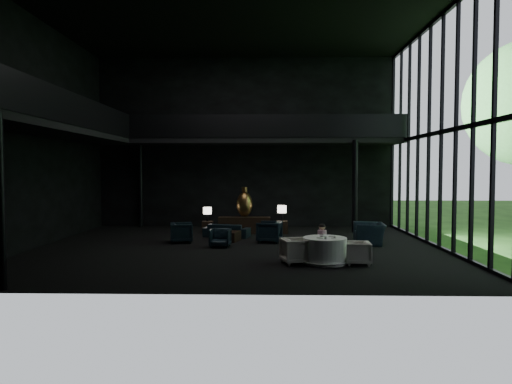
{
  "coord_description": "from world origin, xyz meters",
  "views": [
    {
      "loc": [
        1.01,
        -15.75,
        2.72
      ],
      "look_at": [
        0.61,
        0.5,
        1.92
      ],
      "focal_mm": 32.0,
      "sensor_mm": 36.0,
      "label": 1
    }
  ],
  "objects_px": {
    "side_table_right": "(282,227)",
    "table_lamp_right": "(282,210)",
    "table_lamp_left": "(207,211)",
    "child": "(322,233)",
    "sofa": "(227,229)",
    "lounge_armchair_west": "(182,231)",
    "dining_chair_north": "(317,247)",
    "window_armchair": "(369,228)",
    "dining_chair_east": "(357,253)",
    "lounge_armchair_south": "(220,238)",
    "lounge_armchair_east": "(269,229)",
    "console": "(244,225)",
    "bronze_urn": "(245,204)",
    "dining_chair_west": "(296,249)",
    "side_table_left": "(208,227)",
    "dining_table": "(325,252)",
    "coffee_table": "(228,236)"
  },
  "relations": [
    {
      "from": "table_lamp_right",
      "to": "dining_chair_east",
      "type": "xyz_separation_m",
      "value": [
        1.96,
        -6.44,
        -0.66
      ]
    },
    {
      "from": "console",
      "to": "bronze_urn",
      "type": "xyz_separation_m",
      "value": [
        0.0,
        0.17,
        0.89
      ]
    },
    {
      "from": "lounge_armchair_east",
      "to": "dining_chair_west",
      "type": "relative_size",
      "value": 1.14
    },
    {
      "from": "side_table_left",
      "to": "sofa",
      "type": "height_order",
      "value": "sofa"
    },
    {
      "from": "table_lamp_left",
      "to": "lounge_armchair_east",
      "type": "height_order",
      "value": "table_lamp_left"
    },
    {
      "from": "side_table_right",
      "to": "sofa",
      "type": "xyz_separation_m",
      "value": [
        -2.27,
        -1.04,
        0.05
      ]
    },
    {
      "from": "dining_table",
      "to": "lounge_armchair_east",
      "type": "bearing_deg",
      "value": 112.81
    },
    {
      "from": "lounge_armchair_west",
      "to": "dining_chair_west",
      "type": "relative_size",
      "value": 1.02
    },
    {
      "from": "side_table_right",
      "to": "window_armchair",
      "type": "bearing_deg",
      "value": -41.68
    },
    {
      "from": "side_table_left",
      "to": "dining_chair_east",
      "type": "height_order",
      "value": "dining_chair_east"
    },
    {
      "from": "window_armchair",
      "to": "dining_table",
      "type": "height_order",
      "value": "window_armchair"
    },
    {
      "from": "side_table_right",
      "to": "lounge_armchair_south",
      "type": "height_order",
      "value": "lounge_armchair_south"
    },
    {
      "from": "bronze_urn",
      "to": "coffee_table",
      "type": "height_order",
      "value": "bronze_urn"
    },
    {
      "from": "sofa",
      "to": "lounge_armchair_south",
      "type": "height_order",
      "value": "lounge_armchair_south"
    },
    {
      "from": "bronze_urn",
      "to": "window_armchair",
      "type": "distance_m",
      "value": 5.53
    },
    {
      "from": "lounge_armchair_south",
      "to": "lounge_armchair_east",
      "type": "bearing_deg",
      "value": 37.41
    },
    {
      "from": "dining_chair_west",
      "to": "bronze_urn",
      "type": "bearing_deg",
      "value": 1.08
    },
    {
      "from": "table_lamp_left",
      "to": "child",
      "type": "distance_m",
      "value": 6.87
    },
    {
      "from": "lounge_armchair_west",
      "to": "dining_chair_east",
      "type": "relative_size",
      "value": 1.28
    },
    {
      "from": "console",
      "to": "dining_chair_north",
      "type": "height_order",
      "value": "console"
    },
    {
      "from": "dining_chair_west",
      "to": "table_lamp_left",
      "type": "bearing_deg",
      "value": 13.36
    },
    {
      "from": "lounge_armchair_west",
      "to": "dining_chair_north",
      "type": "distance_m",
      "value": 5.49
    },
    {
      "from": "lounge_armchair_east",
      "to": "lounge_armchair_south",
      "type": "distance_m",
      "value": 2.05
    },
    {
      "from": "dining_chair_east",
      "to": "window_armchair",
      "type": "bearing_deg",
      "value": 165.5
    },
    {
      "from": "coffee_table",
      "to": "dining_chair_north",
      "type": "bearing_deg",
      "value": -46.4
    },
    {
      "from": "bronze_urn",
      "to": "child",
      "type": "xyz_separation_m",
      "value": [
        2.67,
        -5.37,
        -0.5
      ]
    },
    {
      "from": "side_table_right",
      "to": "lounge_armchair_south",
      "type": "distance_m",
      "value": 4.15
    },
    {
      "from": "console",
      "to": "lounge_armchair_east",
      "type": "distance_m",
      "value": 2.56
    },
    {
      "from": "bronze_urn",
      "to": "window_armchair",
      "type": "height_order",
      "value": "bronze_urn"
    },
    {
      "from": "lounge_armchair_west",
      "to": "lounge_armchair_south",
      "type": "bearing_deg",
      "value": -133.74
    },
    {
      "from": "side_table_right",
      "to": "window_armchair",
      "type": "relative_size",
      "value": 0.4
    },
    {
      "from": "side_table_right",
      "to": "table_lamp_right",
      "type": "bearing_deg",
      "value": 90.0
    },
    {
      "from": "table_lamp_right",
      "to": "lounge_armchair_south",
      "type": "bearing_deg",
      "value": -122.23
    },
    {
      "from": "coffee_table",
      "to": "dining_chair_east",
      "type": "height_order",
      "value": "dining_chair_east"
    },
    {
      "from": "table_lamp_right",
      "to": "coffee_table",
      "type": "bearing_deg",
      "value": -133.76
    },
    {
      "from": "table_lamp_right",
      "to": "sofa",
      "type": "relative_size",
      "value": 0.4
    },
    {
      "from": "lounge_armchair_east",
      "to": "child",
      "type": "bearing_deg",
      "value": 41.8
    },
    {
      "from": "lounge_armchair_west",
      "to": "coffee_table",
      "type": "height_order",
      "value": "lounge_armchair_west"
    },
    {
      "from": "console",
      "to": "side_table_right",
      "type": "bearing_deg",
      "value": 2.16
    },
    {
      "from": "sofa",
      "to": "side_table_left",
      "type": "bearing_deg",
      "value": -38.52
    },
    {
      "from": "table_lamp_right",
      "to": "lounge_armchair_south",
      "type": "relative_size",
      "value": 1.01
    },
    {
      "from": "dining_chair_east",
      "to": "child",
      "type": "relative_size",
      "value": 1.14
    },
    {
      "from": "dining_chair_east",
      "to": "dining_chair_west",
      "type": "bearing_deg",
      "value": -88.89
    },
    {
      "from": "lounge_armchair_east",
      "to": "dining_chair_west",
      "type": "height_order",
      "value": "lounge_armchair_east"
    },
    {
      "from": "sofa",
      "to": "dining_table",
      "type": "height_order",
      "value": "dining_table"
    },
    {
      "from": "side_table_left",
      "to": "child",
      "type": "distance_m",
      "value": 6.91
    },
    {
      "from": "side_table_right",
      "to": "dining_table",
      "type": "xyz_separation_m",
      "value": [
        1.04,
        -6.16,
        0.06
      ]
    },
    {
      "from": "side_table_right",
      "to": "sofa",
      "type": "height_order",
      "value": "sofa"
    },
    {
      "from": "table_lamp_left",
      "to": "table_lamp_right",
      "type": "distance_m",
      "value": 3.2
    },
    {
      "from": "table_lamp_right",
      "to": "dining_chair_west",
      "type": "relative_size",
      "value": 0.76
    }
  ]
}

